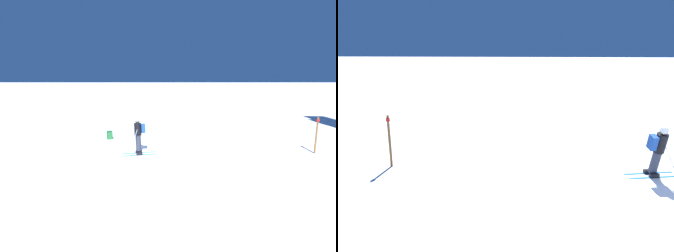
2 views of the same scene
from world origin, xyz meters
The scene contains 3 objects.
ground_plane centered at (0.00, 0.00, 0.00)m, with size 300.00×300.00×0.00m, color white.
skier centered at (1.07, -0.03, 0.95)m, with size 1.34×1.70×1.74m.
trail_marker centered at (1.19, 8.53, 0.98)m, with size 0.13×0.13×1.78m.
Camera 2 is at (-8.84, 3.47, 3.91)m, focal length 35.00 mm.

